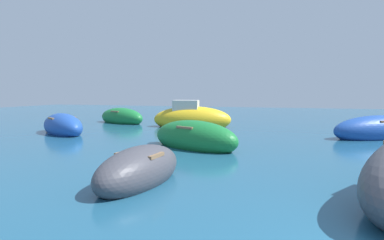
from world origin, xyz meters
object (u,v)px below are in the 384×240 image
Objects in this scene: moored_boat_3 at (63,126)px; moored_boat_5 at (121,117)px; moored_boat_2 at (378,130)px; moored_boat_6 at (192,119)px; moored_boat_4 at (194,138)px; moored_boat_0 at (140,170)px.

moored_boat_3 and moored_boat_5 have the same top height.
moored_boat_2 is 9.92m from moored_boat_6.
moored_boat_4 reaches higher than moored_boat_5.
moored_boat_3 is at bearing -147.21° from moored_boat_6.
moored_boat_3 is at bearing 159.88° from moored_boat_2.
moored_boat_0 is at bearing -64.79° from moored_boat_4.
moored_boat_6 reaches higher than moored_boat_4.
moored_boat_0 is 0.73× the size of moored_boat_5.
moored_boat_5 is at bearing 121.86° from moored_boat_3.
moored_boat_6 reaches higher than moored_boat_5.
moored_boat_5 is 5.47m from moored_boat_6.
moored_boat_5 is 0.86× the size of moored_boat_6.
moored_boat_3 is 0.82× the size of moored_boat_6.
moored_boat_5 is at bearing 160.97° from moored_boat_6.
moored_boat_5 is (-7.77, 12.73, 0.06)m from moored_boat_0.
moored_boat_6 is (5.46, 4.95, 0.14)m from moored_boat_3.
moored_boat_5 is (-15.11, 2.87, -0.01)m from moored_boat_2.
moored_boat_6 is (-2.38, 11.82, 0.20)m from moored_boat_0.
moored_boat_2 is 15.38m from moored_boat_5.
moored_boat_2 is 1.15× the size of moored_boat_4.
moored_boat_0 is 12.06m from moored_boat_6.
moored_boat_0 is at bearing -87.97° from moored_boat_6.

